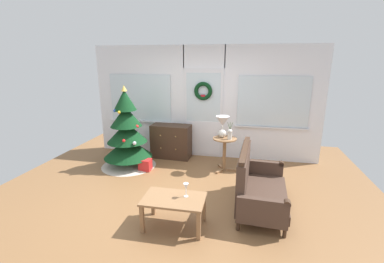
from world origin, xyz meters
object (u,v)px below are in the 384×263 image
(gift_box, at_px, (145,165))
(christmas_tree, at_px, (127,137))
(settee_sofa, at_px, (256,185))
(table_lamp, at_px, (222,124))
(flower_vase, at_px, (230,134))
(side_table, at_px, (225,148))
(wine_glass, at_px, (186,187))
(dresser_cabinet, at_px, (171,141))
(coffee_table, at_px, (174,202))

(gift_box, bearing_deg, christmas_tree, 160.13)
(gift_box, bearing_deg, settee_sofa, -24.34)
(table_lamp, distance_m, flower_vase, 0.25)
(gift_box, bearing_deg, flower_vase, 9.24)
(christmas_tree, distance_m, settee_sofa, 2.91)
(side_table, relative_size, wine_glass, 3.58)
(flower_vase, bearing_deg, table_lamp, 147.99)
(flower_vase, bearing_deg, dresser_cabinet, 157.34)
(wine_glass, xyz_separation_m, gift_box, (-1.26, 1.66, -0.45))
(table_lamp, xyz_separation_m, coffee_table, (-0.43, -2.11, -0.62))
(table_lamp, distance_m, wine_glass, 2.09)
(flower_vase, height_order, coffee_table, flower_vase)
(dresser_cabinet, bearing_deg, gift_box, -110.43)
(christmas_tree, distance_m, dresser_cabinet, 1.07)
(flower_vase, bearing_deg, settee_sofa, -68.49)
(dresser_cabinet, distance_m, gift_box, 0.95)
(coffee_table, xyz_separation_m, gift_box, (-1.11, 1.73, -0.25))
(dresser_cabinet, xyz_separation_m, side_table, (1.28, -0.52, 0.11))
(flower_vase, height_order, wine_glass, flower_vase)
(christmas_tree, relative_size, wine_glass, 8.90)
(dresser_cabinet, relative_size, settee_sofa, 0.63)
(table_lamp, bearing_deg, side_table, -33.69)
(dresser_cabinet, xyz_separation_m, wine_glass, (0.94, -2.51, 0.18))
(settee_sofa, bearing_deg, christmas_tree, 156.39)
(flower_vase, relative_size, gift_box, 1.48)
(side_table, bearing_deg, settee_sofa, -65.71)
(settee_sofa, height_order, flower_vase, flower_vase)
(flower_vase, relative_size, coffee_table, 0.41)
(christmas_tree, bearing_deg, flower_vase, 3.09)
(dresser_cabinet, relative_size, table_lamp, 2.09)
(settee_sofa, bearing_deg, dresser_cabinet, 135.52)
(christmas_tree, height_order, coffee_table, christmas_tree)
(dresser_cabinet, xyz_separation_m, settee_sofa, (1.89, -1.85, -0.01))
(wine_glass, distance_m, gift_box, 2.13)
(side_table, height_order, flower_vase, flower_vase)
(coffee_table, bearing_deg, dresser_cabinet, 107.00)
(table_lamp, xyz_separation_m, flower_vase, (0.16, -0.10, -0.17))
(side_table, relative_size, coffee_table, 0.83)
(dresser_cabinet, height_order, gift_box, dresser_cabinet)
(settee_sofa, distance_m, coffee_table, 1.32)
(table_lamp, bearing_deg, gift_box, -166.27)
(christmas_tree, distance_m, wine_glass, 2.49)
(christmas_tree, height_order, wine_glass, christmas_tree)
(dresser_cabinet, height_order, wine_glass, dresser_cabinet)
(dresser_cabinet, relative_size, side_table, 1.31)
(dresser_cabinet, xyz_separation_m, coffee_table, (0.79, -2.59, -0.03))
(coffee_table, height_order, wine_glass, wine_glass)
(settee_sofa, bearing_deg, side_table, 114.29)
(christmas_tree, distance_m, side_table, 2.06)
(table_lamp, bearing_deg, flower_vase, -32.01)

